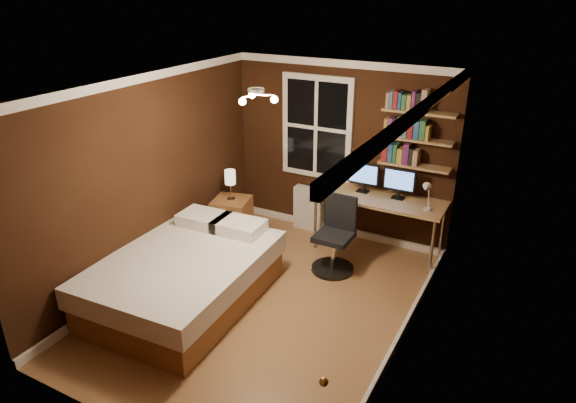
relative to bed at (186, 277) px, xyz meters
The scene contains 24 objects.
floor 0.97m from the bed, 24.73° to the left, with size 4.20×4.20×0.00m, color brown.
wall_back 2.78m from the bed, 71.43° to the left, with size 3.20×0.04×2.50m, color black.
wall_left 1.27m from the bed, 153.35° to the left, with size 0.04×4.20×2.50m, color black.
wall_right 2.64m from the bed, ahead, with size 0.04×4.20×2.50m, color black.
ceiling 2.37m from the bed, 24.73° to the left, with size 3.20×4.20×0.02m, color white.
window 2.79m from the bed, 78.81° to the left, with size 1.06×0.06×1.46m, color white.
door 2.78m from the bed, 25.68° to the right, with size 0.03×0.82×2.05m, color black, non-canonical shape.
door_knob 2.88m from the bed, 31.58° to the right, with size 0.06×0.06×0.06m, color #B48338.
ceiling_fixture 2.26m from the bed, 18.81° to the left, with size 0.44×0.44×0.18m, color beige, non-canonical shape.
bookshelf_lower 3.18m from the bed, 51.00° to the left, with size 0.92×0.22×0.03m, color #9D7C4C.
books_row_lower 3.22m from the bed, 51.00° to the left, with size 0.42×0.16×0.23m, color maroon, non-canonical shape.
bookshelf_middle 3.30m from the bed, 51.00° to the left, with size 0.92×0.22×0.03m, color #9D7C4C.
books_row_middle 3.36m from the bed, 51.00° to the left, with size 0.54×0.16×0.23m, color navy, non-canonical shape.
bookshelf_upper 3.45m from the bed, 51.00° to the left, with size 0.92×0.22×0.03m, color #9D7C4C.
books_row_upper 3.52m from the bed, 51.00° to the left, with size 0.54×0.16×0.23m, color #255634, non-canonical shape.
bed is the anchor object (origin of this frame).
nightstand 1.61m from the bed, 104.61° to the left, with size 0.49×0.49×0.61m, color brown.
bedside_lamp 1.69m from the bed, 104.61° to the left, with size 0.15×0.15×0.43m, color beige, non-canonical shape.
radiator 2.40m from the bed, 79.99° to the left, with size 0.44×0.15×0.66m, color silver.
desk 2.69m from the bed, 53.90° to the left, with size 1.71×0.64×0.81m.
monitor_left 2.67m from the bed, 59.95° to the left, with size 0.42×0.12×0.41m, color black, non-canonical shape.
monitor_right 2.94m from the bed, 51.45° to the left, with size 0.42×0.12×0.41m, color black, non-canonical shape.
desk_lamp 3.04m from the bed, 41.69° to the left, with size 0.14×0.32×0.44m, color silver, non-canonical shape.
office_chair 1.91m from the bed, 49.92° to the left, with size 0.54×0.54×0.99m.
Camera 1 is at (2.59, -4.29, 3.45)m, focal length 32.00 mm.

